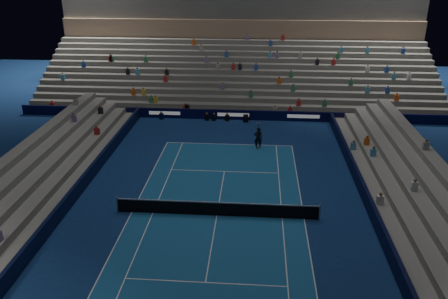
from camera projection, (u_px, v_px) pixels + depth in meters
name	position (u px, v px, depth m)	size (l,w,h in m)	color
ground	(217.00, 216.00, 28.33)	(90.00, 90.00, 0.00)	navy
court_surface	(217.00, 215.00, 28.33)	(10.97, 23.77, 0.01)	#184E84
sponsor_barrier_far	(233.00, 115.00, 45.10)	(44.00, 0.25, 1.00)	black
sponsor_barrier_east	(374.00, 215.00, 27.46)	(0.25, 37.00, 1.00)	black
sponsor_barrier_west	(67.00, 203.00, 28.80)	(0.25, 37.00, 1.00)	black
grandstand_main	(238.00, 66.00, 52.59)	(44.00, 15.20, 11.20)	#61625D
grandstand_east	(433.00, 211.00, 27.06)	(5.00, 37.00, 2.50)	gray
grandstand_west	(14.00, 195.00, 28.88)	(5.00, 37.00, 2.50)	slate
tennis_net	(217.00, 209.00, 28.13)	(12.90, 0.10, 1.10)	#B2B2B7
tennis_player	(258.00, 138.00, 37.95)	(0.71, 0.47, 1.95)	black
broadcast_camera	(246.00, 118.00, 44.56)	(0.51, 0.96, 0.66)	black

